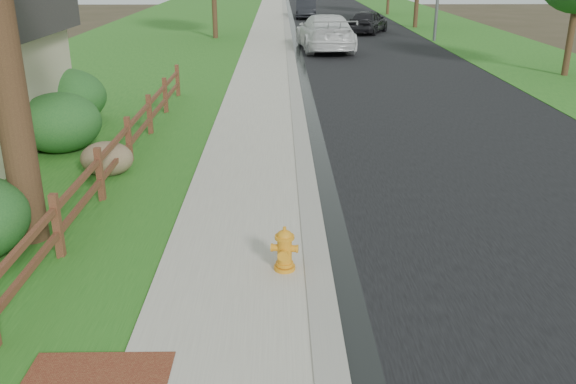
{
  "coord_description": "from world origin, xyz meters",
  "views": [
    {
      "loc": [
        -0.17,
        -5.82,
        4.42
      ],
      "look_at": [
        -0.03,
        3.67,
        0.78
      ],
      "focal_mm": 38.0,
      "sensor_mm": 36.0,
      "label": 1
    }
  ],
  "objects_px": {
    "ranch_fence": "(115,153)",
    "fire_hydrant": "(285,250)",
    "dark_car_mid": "(368,21)",
    "white_suv": "(325,32)"
  },
  "relations": [
    {
      "from": "ranch_fence",
      "to": "fire_hydrant",
      "type": "relative_size",
      "value": 24.53
    },
    {
      "from": "white_suv",
      "to": "dark_car_mid",
      "type": "xyz_separation_m",
      "value": [
        3.27,
        7.6,
        -0.18
      ]
    },
    {
      "from": "ranch_fence",
      "to": "fire_hydrant",
      "type": "distance_m",
      "value": 5.45
    },
    {
      "from": "ranch_fence",
      "to": "dark_car_mid",
      "type": "height_order",
      "value": "dark_car_mid"
    },
    {
      "from": "fire_hydrant",
      "to": "dark_car_mid",
      "type": "height_order",
      "value": "dark_car_mid"
    },
    {
      "from": "fire_hydrant",
      "to": "dark_car_mid",
      "type": "distance_m",
      "value": 31.88
    },
    {
      "from": "white_suv",
      "to": "dark_car_mid",
      "type": "distance_m",
      "value": 8.27
    },
    {
      "from": "ranch_fence",
      "to": "fire_hydrant",
      "type": "bearing_deg",
      "value": -50.03
    },
    {
      "from": "dark_car_mid",
      "to": "ranch_fence",
      "type": "bearing_deg",
      "value": 95.3
    },
    {
      "from": "ranch_fence",
      "to": "fire_hydrant",
      "type": "height_order",
      "value": "ranch_fence"
    }
  ]
}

